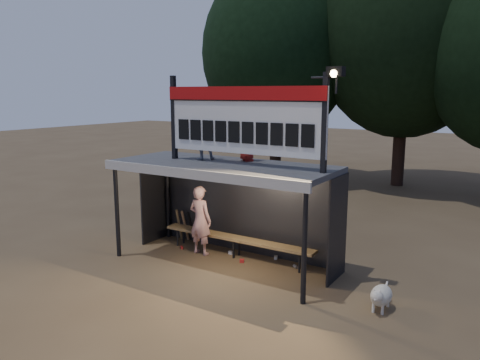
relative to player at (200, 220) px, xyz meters
The scene contains 12 objects.
ground 1.22m from the player, 17.84° to the right, with size 80.00×80.00×0.00m, color #503D28.
player is the anchor object (origin of this frame).
child_a 2.05m from the player, 22.81° to the right, with size 0.54×0.42×1.11m, color gray.
child_b 2.29m from the player, 15.24° to the left, with size 0.48×0.31×0.99m, color maroon.
dugout_shelter 1.31m from the player, ahead, with size 5.10×2.08×2.32m.
scoreboard_assembly 2.87m from the player, 11.31° to the right, with size 4.10×0.27×1.99m.
bench 0.97m from the player, 18.34° to the left, with size 4.00×0.35×0.48m.
tree_left 11.25m from the player, 107.98° to the left, with size 6.46×6.46×9.27m.
tree_mid 12.56m from the player, 80.68° to the left, with size 7.22×7.22×10.36m.
dog 4.61m from the player, ahead, with size 0.36×0.81×0.49m.
bats 1.15m from the player, 149.18° to the left, with size 0.48×0.33×0.84m.
litter 1.35m from the player, 14.72° to the left, with size 3.10×0.72×0.08m.
Camera 1 is at (5.73, -8.35, 3.85)m, focal length 35.00 mm.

